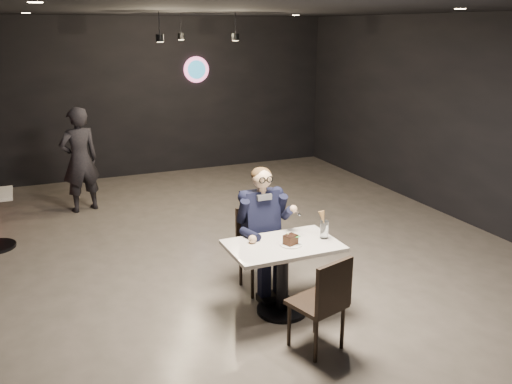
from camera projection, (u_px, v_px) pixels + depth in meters
name	position (u px, v px, depth m)	size (l,w,h in m)	color
floor	(245.00, 255.00, 6.94)	(9.00, 9.00, 0.00)	slate
wall_sign	(196.00, 70.00, 10.58)	(0.50, 0.06, 0.50)	pink
pendant_lights	(192.00, 21.00, 7.85)	(1.40, 1.20, 0.36)	black
main_table	(282.00, 278.00, 5.47)	(1.10, 0.70, 0.75)	white
chair_far	(261.00, 251.00, 5.93)	(0.42, 0.46, 0.92)	black
chair_near	(317.00, 301.00, 4.83)	(0.42, 0.46, 0.92)	black
seated_man	(261.00, 228.00, 5.85)	(0.60, 0.80, 1.44)	black
dessert_plate	(291.00, 244.00, 5.33)	(0.22, 0.22, 0.01)	white
cake_slice	(291.00, 240.00, 5.31)	(0.12, 0.10, 0.09)	black
mint_leaf	(298.00, 237.00, 5.29)	(0.06, 0.04, 0.01)	#297D31
sundae_glass	(324.00, 230.00, 5.47)	(0.08, 0.08, 0.19)	silver
wafer_cone	(323.00, 217.00, 5.37)	(0.06, 0.06, 0.13)	#B67F4A
passerby	(80.00, 160.00, 8.41)	(0.60, 0.39, 1.65)	black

